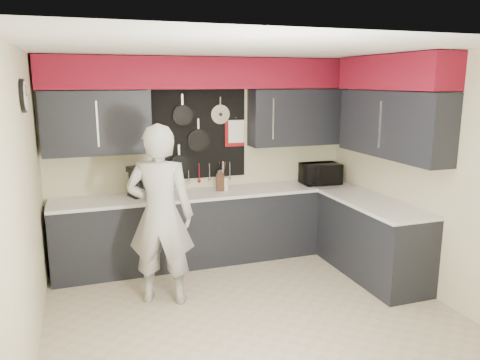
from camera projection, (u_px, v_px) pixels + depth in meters
name	position (u px, v px, depth m)	size (l,w,h in m)	color
ground	(249.00, 309.00, 4.83)	(4.00, 4.00, 0.00)	tan
back_wall_assembly	(206.00, 105.00, 5.89)	(4.00, 0.36, 2.60)	beige
right_wall_assembly	(396.00, 114.00, 5.26)	(0.36, 3.50, 2.60)	beige
left_wall_assembly	(26.00, 199.00, 3.93)	(0.05, 3.50, 2.60)	beige
base_cabinets	(255.00, 230.00, 5.93)	(3.95, 2.20, 0.92)	black
microwave	(320.00, 174.00, 6.39)	(0.51, 0.35, 0.28)	black
knife_block	(220.00, 182.00, 6.01)	(0.10, 0.10, 0.22)	#361B11
utensil_crock	(224.00, 183.00, 6.05)	(0.13, 0.13, 0.17)	silver
coffee_maker	(138.00, 181.00, 5.72)	(0.27, 0.31, 0.37)	black
person	(160.00, 215.00, 4.82)	(0.69, 0.46, 1.90)	#A0A09E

